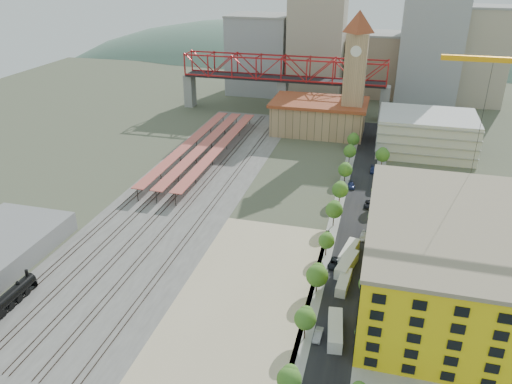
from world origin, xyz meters
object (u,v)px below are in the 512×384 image
(locomotive, at_px, (2,305))
(site_trailer_a, at_px, (335,330))
(site_trailer_c, at_px, (347,265))
(clock_tower, at_px, (356,64))
(site_trailer_b, at_px, (344,283))
(construction_building, at_px, (477,264))
(site_trailer_d, at_px, (349,252))

(locomotive, xyz_separation_m, site_trailer_a, (66.00, 10.46, -0.60))
(locomotive, distance_m, site_trailer_c, 73.97)
(clock_tower, height_order, site_trailer_b, clock_tower)
(clock_tower, height_order, construction_building, clock_tower)
(site_trailer_b, distance_m, site_trailer_d, 12.28)
(construction_building, height_order, locomotive, construction_building)
(locomotive, bearing_deg, site_trailer_d, 30.43)
(site_trailer_c, bearing_deg, locomotive, -140.31)
(clock_tower, distance_m, construction_building, 107.36)
(clock_tower, distance_m, site_trailer_b, 105.67)
(clock_tower, bearing_deg, site_trailer_b, -85.50)
(site_trailer_b, relative_size, site_trailer_c, 0.85)
(locomotive, relative_size, site_trailer_d, 2.13)
(clock_tower, height_order, site_trailer_a, clock_tower)
(locomotive, xyz_separation_m, site_trailer_d, (66.00, 38.77, -0.62))
(construction_building, height_order, site_trailer_c, construction_building)
(locomotive, bearing_deg, site_trailer_c, 26.84)
(site_trailer_a, relative_size, site_trailer_c, 1.01)
(locomotive, distance_m, site_trailer_a, 66.83)
(clock_tower, bearing_deg, site_trailer_d, -84.89)
(site_trailer_a, xyz_separation_m, site_trailer_d, (0.00, 28.30, -0.02))
(locomotive, distance_m, site_trailer_b, 71.12)
(construction_building, distance_m, site_trailer_d, 29.19)
(clock_tower, bearing_deg, site_trailer_a, -86.11)
(site_trailer_c, height_order, site_trailer_d, site_trailer_c)
(construction_building, relative_size, site_trailer_a, 4.95)
(site_trailer_b, xyz_separation_m, site_trailer_d, (0.00, 12.27, 0.19))
(construction_building, bearing_deg, locomotive, -162.96)
(construction_building, height_order, site_trailer_b, construction_building)
(clock_tower, distance_m, locomotive, 143.22)
(site_trailer_a, bearing_deg, construction_building, 27.97)
(site_trailer_b, bearing_deg, clock_tower, 99.13)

